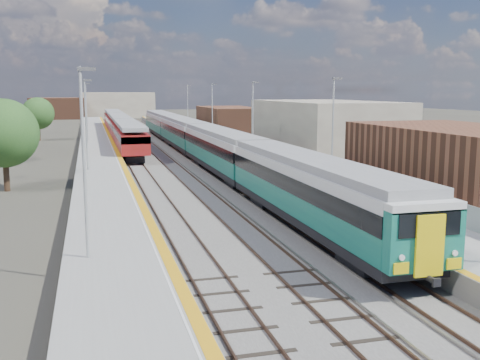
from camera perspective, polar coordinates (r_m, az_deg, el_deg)
name	(u,v)px	position (r m, az deg, el deg)	size (l,w,h in m)	color
ground	(179,156)	(65.66, -6.22, 2.40)	(320.00, 320.00, 0.00)	#47443A
ballast_bed	(157,154)	(67.82, -8.43, 2.59)	(10.50, 155.00, 0.06)	#565451
tracks	(160,152)	(69.53, -8.10, 2.82)	(8.96, 160.00, 0.17)	#4C3323
platform_right	(218,149)	(69.02, -2.21, 3.22)	(4.70, 155.00, 8.52)	slate
platform_left	(98,152)	(67.32, -14.20, 2.78)	(4.30, 155.00, 8.52)	slate
buildings	(54,78)	(153.30, -18.36, 9.81)	(72.00, 185.50, 40.00)	brown
green_train	(199,139)	(60.98, -4.17, 4.17)	(3.08, 85.65, 3.39)	black
red_train	(120,126)	(86.92, -12.12, 5.35)	(2.97, 60.13, 3.74)	black
tree_a	(4,133)	(45.80, -22.88, 4.39)	(5.18, 5.18, 7.02)	#382619
tree_c	(38,113)	(90.83, -19.85, 6.38)	(4.84, 4.84, 6.56)	#382619
tree_d	(308,115)	(89.94, 6.96, 6.55)	(4.34, 4.34, 5.88)	#382619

